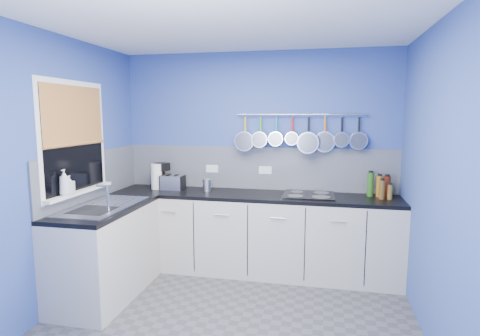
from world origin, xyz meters
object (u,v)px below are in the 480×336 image
at_px(soap_bottle_a, 64,182).
at_px(paper_towel, 157,176).
at_px(toaster, 173,182).
at_px(coffee_maker, 161,176).
at_px(soap_bottle_b, 70,185).
at_px(canister, 207,185).
at_px(hob, 309,195).

xyz_separation_m(soap_bottle_a, paper_towel, (0.36, 1.19, -0.12)).
bearing_deg(toaster, coffee_maker, 159.56).
height_order(soap_bottle_b, paper_towel, soap_bottle_b).
relative_size(coffee_maker, toaster, 1.15).
xyz_separation_m(soap_bottle_b, toaster, (0.56, 1.12, -0.15)).
xyz_separation_m(toaster, canister, (0.43, -0.02, -0.01)).
xyz_separation_m(coffee_maker, toaster, (0.18, -0.06, -0.07)).
relative_size(soap_bottle_a, canister, 1.68).
xyz_separation_m(soap_bottle_b, hob, (2.15, 1.11, -0.23)).
bearing_deg(soap_bottle_b, soap_bottle_a, -90.00).
bearing_deg(toaster, paper_towel, 178.89).
xyz_separation_m(canister, hob, (1.16, 0.01, -0.07)).
height_order(paper_towel, canister, paper_towel).
relative_size(soap_bottle_a, hob, 0.43).
relative_size(canister, hob, 0.25).
distance_m(soap_bottle_b, paper_towel, 1.18).
bearing_deg(soap_bottle_a, hob, 28.88).
height_order(soap_bottle_b, canister, soap_bottle_b).
bearing_deg(canister, paper_towel, 178.62).
relative_size(soap_bottle_b, paper_towel, 0.57).
relative_size(soap_bottle_a, paper_towel, 0.80).
distance_m(soap_bottle_a, paper_towel, 1.25).
relative_size(paper_towel, coffee_maker, 1.00).
bearing_deg(soap_bottle_b, paper_towel, 72.03).
distance_m(soap_bottle_a, soap_bottle_b, 0.08).
bearing_deg(canister, hob, 0.57).
bearing_deg(soap_bottle_b, coffee_maker, 72.00).
bearing_deg(hob, soap_bottle_b, -152.58).
xyz_separation_m(soap_bottle_a, soap_bottle_b, (0.00, 0.07, -0.03)).
xyz_separation_m(soap_bottle_a, toaster, (0.56, 1.19, -0.19)).
bearing_deg(soap_bottle_a, toaster, 64.68).
bearing_deg(soap_bottle_b, toaster, 63.30).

